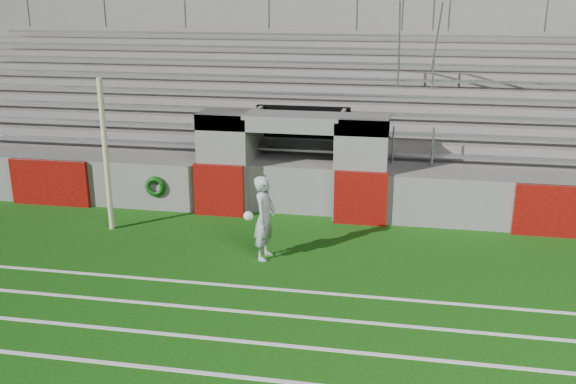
# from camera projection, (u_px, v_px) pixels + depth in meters

# --- Properties ---
(ground) EXTENTS (90.00, 90.00, 0.00)m
(ground) POSITION_uv_depth(u_px,v_px,m) (263.00, 267.00, 13.46)
(ground) COLOR #12470B
(ground) RESTS_ON ground
(field_post) EXTENTS (0.13, 0.13, 3.66)m
(field_post) POSITION_uv_depth(u_px,v_px,m) (106.00, 156.00, 15.06)
(field_post) COLOR beige
(field_post) RESTS_ON ground
(stadium_structure) EXTENTS (26.00, 8.48, 5.42)m
(stadium_structure) POSITION_uv_depth(u_px,v_px,m) (317.00, 123.00, 20.49)
(stadium_structure) COLOR slate
(stadium_structure) RESTS_ON ground
(goalkeeper_with_ball) EXTENTS (0.70, 0.72, 1.84)m
(goalkeeper_with_ball) POSITION_uv_depth(u_px,v_px,m) (265.00, 218.00, 13.64)
(goalkeeper_with_ball) COLOR #B1B5BB
(goalkeeper_with_ball) RESTS_ON ground
(hose_coil) EXTENTS (0.56, 0.15, 0.56)m
(hose_coil) POSITION_uv_depth(u_px,v_px,m) (156.00, 187.00, 16.61)
(hose_coil) COLOR #0C3F0C
(hose_coil) RESTS_ON ground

